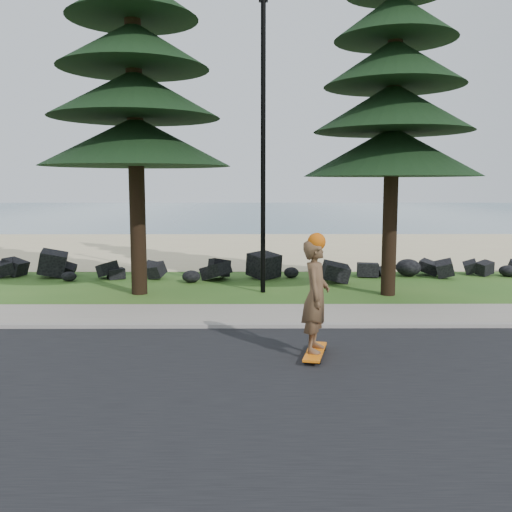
% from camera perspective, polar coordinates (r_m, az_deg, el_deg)
% --- Properties ---
extents(ground, '(160.00, 160.00, 0.00)m').
position_cam_1_polar(ground, '(13.27, 0.94, -6.25)').
color(ground, '#2A5B1C').
rests_on(ground, ground).
extents(road, '(160.00, 7.00, 0.02)m').
position_cam_1_polar(road, '(8.95, 1.59, -12.94)').
color(road, black).
rests_on(road, ground).
extents(kerb, '(160.00, 0.20, 0.10)m').
position_cam_1_polar(kerb, '(12.38, 1.03, -7.00)').
color(kerb, gray).
rests_on(kerb, ground).
extents(sidewalk, '(160.00, 2.00, 0.08)m').
position_cam_1_polar(sidewalk, '(13.45, 0.92, -5.89)').
color(sidewalk, gray).
rests_on(sidewalk, ground).
extents(beach_sand, '(160.00, 15.00, 0.01)m').
position_cam_1_polar(beach_sand, '(27.57, 0.28, 0.82)').
color(beach_sand, '#D2B58C').
rests_on(beach_sand, ground).
extents(ocean, '(160.00, 58.00, 0.01)m').
position_cam_1_polar(ocean, '(63.97, -0.07, 4.49)').
color(ocean, '#3F6679').
rests_on(ocean, ground).
extents(seawall_boulders, '(60.00, 2.40, 1.10)m').
position_cam_1_polar(seawall_boulders, '(18.76, 0.56, -2.25)').
color(seawall_boulders, black).
rests_on(seawall_boulders, ground).
extents(lamp_post, '(0.25, 0.14, 8.14)m').
position_cam_1_polar(lamp_post, '(16.13, 0.72, 10.94)').
color(lamp_post, black).
rests_on(lamp_post, ground).
extents(skateboarder, '(0.63, 1.23, 2.23)m').
position_cam_1_polar(skateboarder, '(10.15, 6.01, -4.04)').
color(skateboarder, orange).
rests_on(skateboarder, ground).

